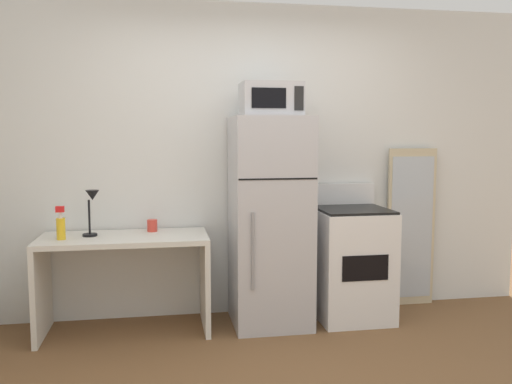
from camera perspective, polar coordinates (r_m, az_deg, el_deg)
name	(u,v)px	position (r m, az deg, el deg)	size (l,w,h in m)	color
wall_back_white	(248,161)	(4.60, -0.86, 3.34)	(5.00, 0.10, 2.60)	silver
desk	(125,264)	(4.29, -13.71, -7.39)	(1.27, 0.59, 0.75)	silver
desk_lamp	(92,205)	(4.26, -16.98, -1.33)	(0.14, 0.12, 0.35)	black
spray_bottle	(61,226)	(4.22, -19.94, -3.43)	(0.06, 0.06, 0.25)	yellow
coffee_mug	(152,226)	(4.39, -10.91, -3.51)	(0.08, 0.08, 0.10)	#D83F33
refrigerator	(270,222)	(4.30, 1.49, -3.15)	(0.60, 0.64, 1.66)	#B7B7BC
microwave	(271,99)	(4.23, 1.58, 9.75)	(0.46, 0.35, 0.26)	#B7B7BC
oven_range	(352,263)	(4.56, 10.07, -7.36)	(0.58, 0.61, 1.10)	white
leaning_mirror	(411,227)	(5.00, 16.06, -3.60)	(0.44, 0.03, 1.40)	#C6B793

